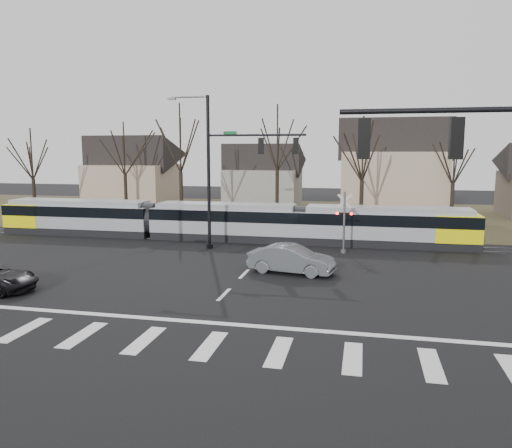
# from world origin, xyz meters

# --- Properties ---
(ground) EXTENTS (140.00, 140.00, 0.00)m
(ground) POSITION_xyz_m (0.00, 0.00, 0.00)
(ground) COLOR black
(grass_verge) EXTENTS (140.00, 28.00, 0.01)m
(grass_verge) POSITION_xyz_m (0.00, 32.00, 0.01)
(grass_verge) COLOR #38331E
(grass_verge) RESTS_ON ground
(crosswalk) EXTENTS (27.00, 2.60, 0.01)m
(crosswalk) POSITION_xyz_m (0.00, -4.00, 0.01)
(crosswalk) COLOR silver
(crosswalk) RESTS_ON ground
(stop_line) EXTENTS (28.00, 0.35, 0.01)m
(stop_line) POSITION_xyz_m (0.00, -1.80, 0.01)
(stop_line) COLOR silver
(stop_line) RESTS_ON ground
(lane_dashes) EXTENTS (0.18, 30.00, 0.01)m
(lane_dashes) POSITION_xyz_m (0.00, 16.00, 0.01)
(lane_dashes) COLOR silver
(lane_dashes) RESTS_ON ground
(rail_pair) EXTENTS (90.00, 1.52, 0.06)m
(rail_pair) POSITION_xyz_m (0.00, 15.80, 0.03)
(rail_pair) COLOR #59595E
(rail_pair) RESTS_ON ground
(tram) EXTENTS (35.84, 2.66, 2.72)m
(tram) POSITION_xyz_m (-3.96, 16.00, 1.48)
(tram) COLOR gray
(tram) RESTS_ON ground
(sedan) EXTENTS (3.29, 5.25, 1.54)m
(sedan) POSITION_xyz_m (2.46, 6.76, 0.77)
(sedan) COLOR #575C5F
(sedan) RESTS_ON ground
(signal_pole_far) EXTENTS (9.28, 0.44, 10.20)m
(signal_pole_far) POSITION_xyz_m (-2.41, 12.50, 5.70)
(signal_pole_far) COLOR black
(signal_pole_far) RESTS_ON ground
(rail_crossing_signal) EXTENTS (1.08, 0.36, 4.00)m
(rail_crossing_signal) POSITION_xyz_m (5.00, 12.79, 1.89)
(rail_crossing_signal) COLOR #59595B
(rail_crossing_signal) RESTS_ON ground
(tree_row) EXTENTS (59.20, 7.20, 10.00)m
(tree_row) POSITION_xyz_m (2.00, 26.00, 5.00)
(tree_row) COLOR black
(tree_row) RESTS_ON ground
(house_a) EXTENTS (9.72, 8.64, 8.60)m
(house_a) POSITION_xyz_m (-20.00, 34.00, 4.46)
(house_a) COLOR tan
(house_a) RESTS_ON ground
(house_b) EXTENTS (8.64, 7.56, 7.65)m
(house_b) POSITION_xyz_m (-5.00, 36.00, 3.97)
(house_b) COLOR gray
(house_b) RESTS_ON ground
(house_c) EXTENTS (10.80, 8.64, 10.10)m
(house_c) POSITION_xyz_m (9.00, 33.00, 5.23)
(house_c) COLOR tan
(house_c) RESTS_ON ground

